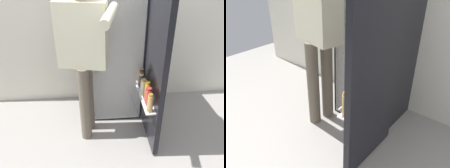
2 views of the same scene
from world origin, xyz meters
TOP-DOWN VIEW (x-y plane):
  - ground_plane at (0.00, 0.00)m, footprint 5.68×5.68m
  - kitchen_wall at (0.00, 0.86)m, footprint 4.40×0.10m
  - refrigerator at (0.03, 0.48)m, footprint 0.70×1.21m
  - person at (-0.34, 0.06)m, footprint 0.59×0.86m

SIDE VIEW (x-z plane):
  - ground_plane at x=0.00m, z-range 0.00..0.00m
  - refrigerator at x=0.03m, z-range 0.00..1.65m
  - person at x=-0.34m, z-range 0.20..1.97m
  - kitchen_wall at x=0.00m, z-range 0.00..2.69m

